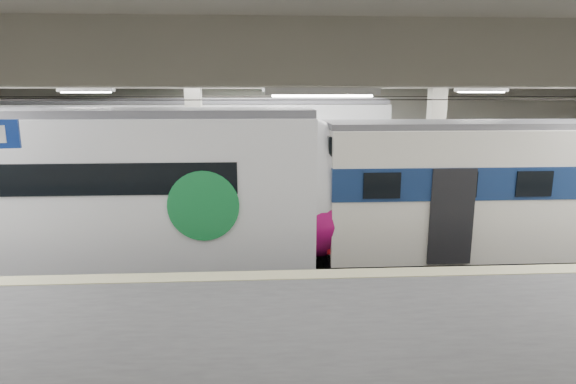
{
  "coord_description": "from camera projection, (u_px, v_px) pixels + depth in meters",
  "views": [
    {
      "loc": [
        -0.88,
        -12.86,
        4.98
      ],
      "look_at": [
        -0.07,
        1.0,
        2.0
      ],
      "focal_mm": 30.0,
      "sensor_mm": 36.0,
      "label": 1
    }
  ],
  "objects": [
    {
      "name": "station_hall",
      "position": [
        298.0,
        165.0,
        11.27
      ],
      "size": [
        36.0,
        24.0,
        5.75
      ],
      "color": "black",
      "rests_on": "ground"
    },
    {
      "name": "modern_emu",
      "position": [
        124.0,
        194.0,
        12.93
      ],
      "size": [
        13.89,
        2.87,
        4.48
      ],
      "color": "white",
      "rests_on": "ground"
    },
    {
      "name": "older_rer",
      "position": [
        538.0,
        191.0,
        13.59
      ],
      "size": [
        12.33,
        2.72,
        4.12
      ],
      "color": "white",
      "rests_on": "ground"
    },
    {
      "name": "far_train",
      "position": [
        191.0,
        158.0,
        18.31
      ],
      "size": [
        14.71,
        3.67,
        4.63
      ],
      "rotation": [
        0.0,
        0.0,
        -0.05
      ],
      "color": "white",
      "rests_on": "ground"
    }
  ]
}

